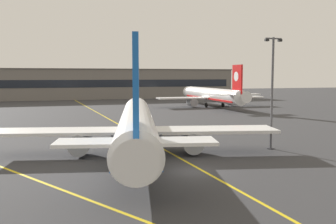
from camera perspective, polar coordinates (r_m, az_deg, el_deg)
The scene contains 8 objects.
ground_plane at distance 35.47m, azimuth 3.53°, elevation -9.01°, with size 400.00×400.00×0.00m, color #353538.
taxiway_centreline at distance 63.84m, azimuth -6.34°, elevation -2.51°, with size 0.30×180.00×0.01m, color yellow.
taxiway_lead_in_stripe at distance 35.13m, azimuth -19.88°, elevation -9.47°, with size 0.30×60.00×0.01m, color yellow.
airliner_foreground at distance 42.23m, azimuth -4.78°, elevation -2.01°, with size 32.25×41.05×11.65m.
airliner_background at distance 108.49m, azimuth 6.71°, elevation 2.56°, with size 31.90×41.20×11.57m.
apron_lamp_post at distance 47.02m, azimuth 15.50°, elevation 3.05°, with size 2.24×0.90×13.45m.
safety_cone_by_nose_gear at distance 59.17m, azimuth -6.32°, elevation -2.90°, with size 0.44×0.44×0.55m.
terminal_building at distance 147.84m, azimuth -11.44°, elevation 4.21°, with size 113.16×12.40×11.55m.
Camera 1 is at (-12.56, -31.96, 8.90)m, focal length 40.20 mm.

